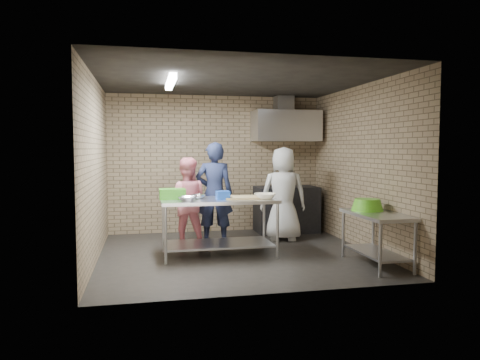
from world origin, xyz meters
The scene contains 25 objects.
floor centered at (0.00, 0.00, 0.00)m, with size 4.20×4.20×0.00m, color black.
ceiling centered at (0.00, 0.00, 2.70)m, with size 4.20×4.20×0.00m, color black.
back_wall centered at (0.00, 2.00, 1.35)m, with size 4.20×0.06×2.70m, color #927B5B.
front_wall centered at (0.00, -2.00, 1.35)m, with size 4.20×0.06×2.70m, color #927B5B.
left_wall centered at (-2.10, 0.00, 1.35)m, with size 0.06×4.00×2.70m, color #927B5B.
right_wall centered at (2.10, 0.00, 1.35)m, with size 0.06×4.00×2.70m, color #927B5B.
prep_table centered at (-0.29, -0.03, 0.44)m, with size 1.76×0.88×0.88m, color silver.
side_counter centered at (1.80, -1.10, 0.38)m, with size 0.60×1.20×0.75m, color silver.
stove centered at (1.35, 1.65, 0.45)m, with size 1.20×0.70×0.90m, color black.
range_hood centered at (1.35, 1.70, 2.10)m, with size 1.30×0.60×0.60m, color silver.
hood_duct centered at (1.35, 1.85, 2.55)m, with size 0.35×0.30×0.30m, color #A5A8AD.
wall_shelf centered at (1.65, 1.89, 1.92)m, with size 0.80×0.20×0.04m, color #3F2B19.
fluorescent_fixture centered at (-1.00, 0.00, 2.64)m, with size 0.10×1.25×0.08m, color white.
green_crate centered at (-0.99, 0.09, 0.96)m, with size 0.39×0.29×0.16m, color #33971B.
blue_tub centered at (-0.24, -0.13, 0.95)m, with size 0.20×0.20×0.13m, color blue.
cutting_board centered at (0.06, -0.05, 0.90)m, with size 0.54×0.41×0.03m, color #D2BC79.
mixing_bowl_a centered at (-0.79, -0.23, 0.92)m, with size 0.28×0.28×0.07m, color silver.
mixing_bowl_b centered at (-0.59, 0.02, 0.91)m, with size 0.21×0.21×0.07m, color silver.
ceramic_bowl centered at (0.41, -0.18, 0.92)m, with size 0.34×0.34×0.08m, color #F1E6C1.
green_basin centered at (1.78, -0.85, 0.83)m, with size 0.46×0.46×0.17m, color #59C626, non-canonical shape.
bottle_red centered at (1.40, 1.89, 2.03)m, with size 0.07×0.07×0.18m, color #B22619.
bottle_green centered at (1.80, 1.89, 2.02)m, with size 0.06×0.06×0.15m, color green.
man_navy centered at (-0.23, 0.80, 0.88)m, with size 0.64×0.42×1.76m, color #141834.
woman_pink centered at (-0.72, 0.69, 0.75)m, with size 0.73×0.57×1.51m, color #DF7682.
woman_white centered at (1.04, 0.85, 0.84)m, with size 0.82×0.54×1.68m, color silver.
Camera 1 is at (-1.39, -6.83, 1.65)m, focal length 33.57 mm.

